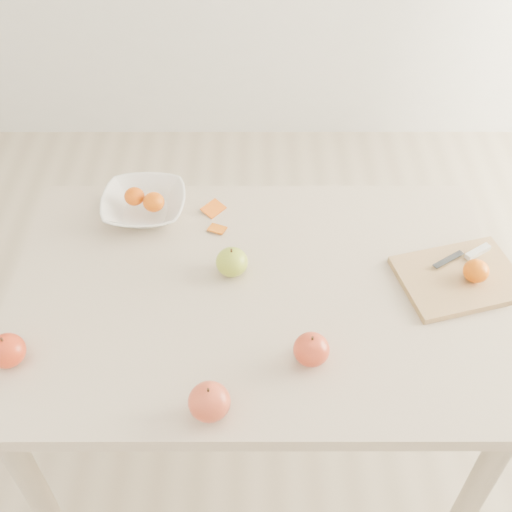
{
  "coord_description": "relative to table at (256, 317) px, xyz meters",
  "views": [
    {
      "loc": [
        -0.0,
        -1.03,
        1.92
      ],
      "look_at": [
        0.0,
        0.05,
        0.82
      ],
      "focal_mm": 45.0,
      "sensor_mm": 36.0,
      "label": 1
    }
  ],
  "objects": [
    {
      "name": "ground",
      "position": [
        0.0,
        0.0,
        -0.65
      ],
      "size": [
        3.5,
        3.5,
        0.0
      ],
      "primitive_type": "plane",
      "color": "#C6B293",
      "rests_on": "ground"
    },
    {
      "name": "table",
      "position": [
        0.0,
        0.0,
        0.0
      ],
      "size": [
        1.2,
        0.8,
        0.75
      ],
      "color": "beige",
      "rests_on": "ground"
    },
    {
      "name": "cutting_board",
      "position": [
        0.5,
        0.03,
        0.11
      ],
      "size": [
        0.33,
        0.28,
        0.02
      ],
      "primitive_type": "cube",
      "rotation": [
        0.0,
        0.0,
        0.26
      ],
      "color": "#AC7E56",
      "rests_on": "table"
    },
    {
      "name": "board_tangerine",
      "position": [
        0.53,
        0.02,
        0.14
      ],
      "size": [
        0.06,
        0.06,
        0.05
      ],
      "primitive_type": "ellipsoid",
      "color": "#CA5A07",
      "rests_on": "cutting_board"
    },
    {
      "name": "fruit_bowl",
      "position": [
        -0.3,
        0.28,
        0.13
      ],
      "size": [
        0.23,
        0.23,
        0.06
      ],
      "primitive_type": "imported",
      "color": "white",
      "rests_on": "table"
    },
    {
      "name": "bowl_tangerine_near",
      "position": [
        -0.33,
        0.29,
        0.15
      ],
      "size": [
        0.05,
        0.05,
        0.05
      ],
      "primitive_type": "ellipsoid",
      "color": "#D56307",
      "rests_on": "fruit_bowl"
    },
    {
      "name": "bowl_tangerine_far",
      "position": [
        -0.27,
        0.27,
        0.15
      ],
      "size": [
        0.06,
        0.06,
        0.05
      ],
      "primitive_type": "ellipsoid",
      "color": "#D75A07",
      "rests_on": "fruit_bowl"
    },
    {
      "name": "orange_peel_a",
      "position": [
        -0.12,
        0.29,
        0.1
      ],
      "size": [
        0.07,
        0.07,
        0.01
      ],
      "primitive_type": "cube",
      "rotation": [
        0.21,
        0.0,
        0.87
      ],
      "color": "#DE5D0F",
      "rests_on": "table"
    },
    {
      "name": "orange_peel_b",
      "position": [
        -0.1,
        0.22,
        0.1
      ],
      "size": [
        0.05,
        0.05,
        0.01
      ],
      "primitive_type": "cube",
      "rotation": [
        -0.14,
        0.0,
        -0.38
      ],
      "color": "#CF5F0E",
      "rests_on": "table"
    },
    {
      "name": "paring_knife",
      "position": [
        0.55,
        0.1,
        0.12
      ],
      "size": [
        0.16,
        0.09,
        0.01
      ],
      "color": "silver",
      "rests_on": "cutting_board"
    },
    {
      "name": "apple_green",
      "position": [
        -0.06,
        0.06,
        0.13
      ],
      "size": [
        0.08,
        0.08,
        0.07
      ],
      "primitive_type": "ellipsoid",
      "color": "olive",
      "rests_on": "table"
    },
    {
      "name": "apple_red_d",
      "position": [
        -0.54,
        -0.2,
        0.14
      ],
      "size": [
        0.08,
        0.08,
        0.07
      ],
      "primitive_type": "ellipsoid",
      "color": "maroon",
      "rests_on": "table"
    },
    {
      "name": "apple_red_e",
      "position": [
        0.12,
        -0.2,
        0.13
      ],
      "size": [
        0.08,
        0.08,
        0.07
      ],
      "primitive_type": "ellipsoid",
      "color": "maroon",
      "rests_on": "table"
    },
    {
      "name": "apple_red_c",
      "position": [
        -0.09,
        -0.33,
        0.14
      ],
      "size": [
        0.09,
        0.09,
        0.08
      ],
      "primitive_type": "ellipsoid",
      "color": "maroon",
      "rests_on": "table"
    }
  ]
}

